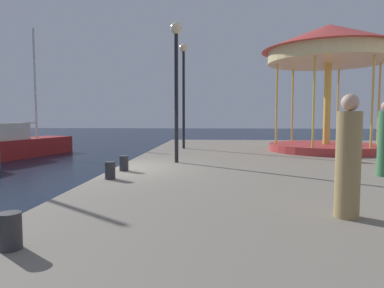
{
  "coord_description": "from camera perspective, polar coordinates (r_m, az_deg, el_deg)",
  "views": [
    {
      "loc": [
        2.87,
        -9.47,
        2.22
      ],
      "look_at": [
        1.94,
        3.13,
        1.24
      ],
      "focal_mm": 32.13,
      "sensor_mm": 36.0,
      "label": 1
    }
  ],
  "objects": [
    {
      "name": "sailboat_red",
      "position": [
        21.26,
        -27.29,
        -0.05
      ],
      "size": [
        3.41,
        7.12,
        7.4
      ],
      "color": "maroon",
      "rests_on": "ground"
    },
    {
      "name": "bollard_south",
      "position": [
        9.31,
        -11.24,
        -3.17
      ],
      "size": [
        0.24,
        0.24,
        0.4
      ],
      "primitive_type": "cylinder",
      "color": "#2D2D33",
      "rests_on": "quay_dock"
    },
    {
      "name": "ground_plane",
      "position": [
        10.14,
        -12.49,
        -8.31
      ],
      "size": [
        120.0,
        120.0,
        0.0
      ],
      "primitive_type": "plane",
      "color": "black"
    },
    {
      "name": "carousel",
      "position": [
        15.63,
        21.74,
        13.26
      ],
      "size": [
        5.46,
        5.46,
        5.22
      ],
      "color": "#B23333",
      "rests_on": "quay_dock"
    },
    {
      "name": "lamp_post_near_edge",
      "position": [
        10.88,
        -2.63,
        12.55
      ],
      "size": [
        0.36,
        0.36,
        4.32
      ],
      "color": "black",
      "rests_on": "quay_dock"
    },
    {
      "name": "lamp_post_mid_promenade",
      "position": [
        15.77,
        -1.41,
        10.87
      ],
      "size": [
        0.36,
        0.36,
        4.72
      ],
      "color": "black",
      "rests_on": "quay_dock"
    },
    {
      "name": "bollard_center",
      "position": [
        4.28,
        -27.96,
        -12.64
      ],
      "size": [
        0.24,
        0.24,
        0.4
      ],
      "primitive_type": "cylinder",
      "color": "#2D2D33",
      "rests_on": "quay_dock"
    },
    {
      "name": "person_mid_promenade",
      "position": [
        5.31,
        24.49,
        -2.48
      ],
      "size": [
        0.34,
        0.34,
        1.74
      ],
      "color": "#937A4C",
      "rests_on": "quay_dock"
    },
    {
      "name": "quay_dock",
      "position": [
        10.44,
        26.87,
        -6.08
      ],
      "size": [
        13.76,
        24.53,
        0.8
      ],
      "primitive_type": "cube",
      "color": "gray",
      "rests_on": "ground"
    },
    {
      "name": "bollard_north",
      "position": [
        8.15,
        -13.44,
        -4.28
      ],
      "size": [
        0.24,
        0.24,
        0.4
      ],
      "primitive_type": "cylinder",
      "color": "#2D2D33",
      "rests_on": "quay_dock"
    }
  ]
}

